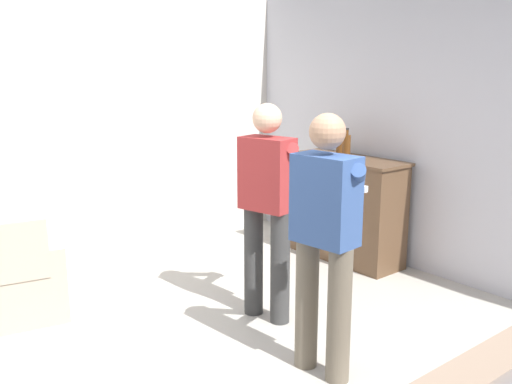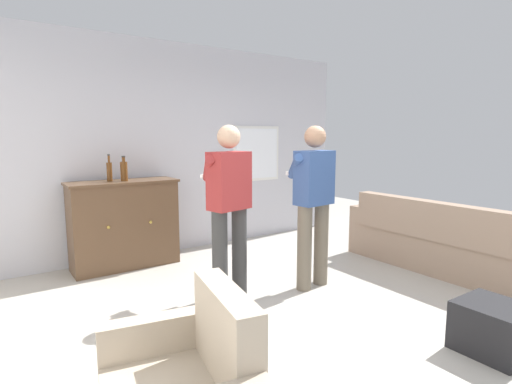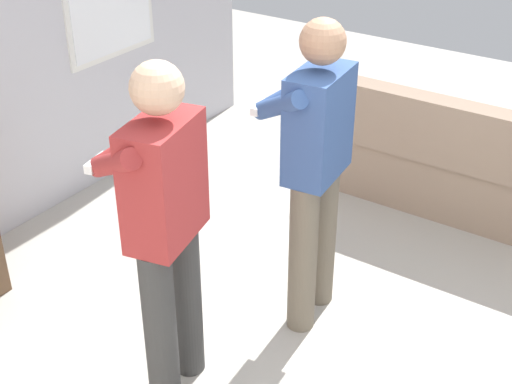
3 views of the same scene
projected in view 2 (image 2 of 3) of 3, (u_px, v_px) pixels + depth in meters
The scene contains 9 objects.
ground at pixel (315, 315), 3.55m from camera, with size 10.40×10.40×0.00m, color #B2ADA3.
wall_back_with_window at pixel (187, 149), 5.53m from camera, with size 5.20×0.15×2.80m.
couch at pixel (436, 243), 4.65m from camera, with size 0.57×2.27×0.85m.
sideboard_cabinet at pixel (124, 224), 4.80m from camera, with size 1.26×0.49×1.05m.
bottle_wine_green at pixel (109, 171), 4.65m from camera, with size 0.06×0.06×0.32m.
bottle_liquor_amber at pixel (124, 171), 4.68m from camera, with size 0.08×0.08×0.29m.
ottoman at pixel (493, 328), 2.93m from camera, with size 0.46×0.46×0.36m, color black.
person_standing_left at pixel (229, 203), 3.83m from camera, with size 0.54×0.51×1.68m.
person_standing_right at pixel (313, 199), 4.10m from camera, with size 0.55×0.49×1.68m.
Camera 2 is at (-2.34, -2.47, 1.58)m, focal length 28.00 mm.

